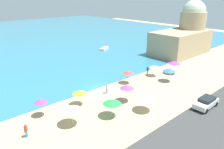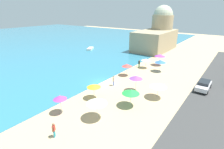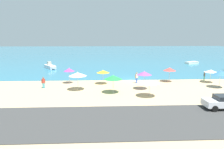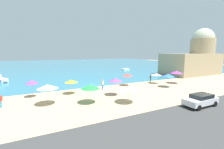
{
  "view_description": "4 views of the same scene",
  "coord_description": "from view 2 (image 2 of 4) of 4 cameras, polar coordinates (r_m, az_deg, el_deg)",
  "views": [
    {
      "loc": [
        -20.55,
        -26.78,
        15.1
      ],
      "look_at": [
        2.98,
        -0.66,
        2.03
      ],
      "focal_mm": 35.0,
      "sensor_mm": 36.0,
      "label": 1
    },
    {
      "loc": [
        -22.27,
        -18.65,
        12.47
      ],
      "look_at": [
        1.29,
        -1.42,
        1.45
      ],
      "focal_mm": 28.0,
      "sensor_mm": 36.0,
      "label": 2
    },
    {
      "loc": [
        -5.48,
        -36.68,
        7.73
      ],
      "look_at": [
        -3.91,
        -4.91,
        1.9
      ],
      "focal_mm": 35.0,
      "sensor_mm": 36.0,
      "label": 3
    },
    {
      "loc": [
        -9.65,
        -26.1,
        6.42
      ],
      "look_at": [
        4.37,
        2.22,
        1.76
      ],
      "focal_mm": 24.0,
      "sensor_mm": 36.0,
      "label": 4
    }
  ],
  "objects": [
    {
      "name": "beach_umbrella_3",
      "position": [
        26.42,
        14.85,
        -3.51
      ],
      "size": [
        2.5,
        2.5,
        2.21
      ],
      "color": "#B2B2B7",
      "rests_on": "ground_plane"
    },
    {
      "name": "parked_car_2",
      "position": [
        32.09,
        27.73,
        -3.09
      ],
      "size": [
        4.37,
        1.93,
        1.45
      ],
      "color": "silver",
      "rests_on": "coastal_road"
    },
    {
      "name": "beach_umbrella_8",
      "position": [
        25.46,
        -5.96,
        -3.69
      ],
      "size": [
        2.02,
        2.02,
        2.29
      ],
      "color": "#B2B2B7",
      "rests_on": "ground_plane"
    },
    {
      "name": "beach_umbrella_7",
      "position": [
        34.27,
        4.92,
        3.04
      ],
      "size": [
        2.04,
        2.04,
        2.45
      ],
      "color": "#B2B2B7",
      "rests_on": "ground_plane"
    },
    {
      "name": "beach_umbrella_1",
      "position": [
        23.45,
        6.16,
        -5.58
      ],
      "size": [
        2.38,
        2.38,
        2.49
      ],
      "color": "#B2B2B7",
      "rests_on": "ground_plane"
    },
    {
      "name": "beach_umbrella_6",
      "position": [
        42.09,
        15.46,
        6.04
      ],
      "size": [
        2.47,
        2.47,
        2.69
      ],
      "color": "#B2B2B7",
      "rests_on": "ground_plane"
    },
    {
      "name": "bather_1",
      "position": [
        40.06,
        8.86,
        3.69
      ],
      "size": [
        0.34,
        0.53,
        1.67
      ],
      "color": "#2D9D5A",
      "rests_on": "ground_plane"
    },
    {
      "name": "beach_umbrella_4",
      "position": [
        27.72,
        7.85,
        -0.88
      ],
      "size": [
        2.13,
        2.13,
        2.71
      ],
      "color": "#B2B2B7",
      "rests_on": "ground_plane"
    },
    {
      "name": "skiff_offshore",
      "position": [
        57.82,
        -7.13,
        8.4
      ],
      "size": [
        4.29,
        3.04,
        0.55
      ],
      "color": "silver",
      "rests_on": "sea"
    },
    {
      "name": "beach_umbrella_0",
      "position": [
        39.42,
        11.04,
        4.77
      ],
      "size": [
        2.08,
        2.08,
        2.19
      ],
      "color": "#B2B2B7",
      "rests_on": "ground_plane"
    },
    {
      "name": "beach_umbrella_9",
      "position": [
        22.65,
        -16.65,
        -7.16
      ],
      "size": [
        1.71,
        1.71,
        2.55
      ],
      "color": "#B2B2B7",
      "rests_on": "ground_plane"
    },
    {
      "name": "bather_2",
      "position": [
        29.92,
        0.49,
        -1.84
      ],
      "size": [
        0.53,
        0.34,
        1.79
      ],
      "color": "#4064C3",
      "rests_on": "ground_plane"
    },
    {
      "name": "harbor_fortress",
      "position": [
        59.89,
        14.82,
        12.63
      ],
      "size": [
        16.77,
        8.99,
        13.62
      ],
      "color": "tan",
      "rests_on": "ground_plane"
    },
    {
      "name": "ground_plane",
      "position": [
        31.61,
        -3.45,
        -2.6
      ],
      "size": [
        160.0,
        160.0,
        0.0
      ],
      "primitive_type": "plane",
      "color": "tan"
    },
    {
      "name": "beach_umbrella_5",
      "position": [
        37.78,
        15.54,
        4.19
      ],
      "size": [
        2.3,
        2.3,
        2.58
      ],
      "color": "#B2B2B7",
      "rests_on": "ground_plane"
    },
    {
      "name": "coastal_road",
      "position": [
        25.52,
        30.35,
        -11.66
      ],
      "size": [
        80.0,
        8.0,
        0.06
      ],
      "primitive_type": "cube",
      "color": "#3A3A39",
      "rests_on": "ground_plane"
    },
    {
      "name": "beach_umbrella_2",
      "position": [
        20.78,
        -5.04,
        -8.76
      ],
      "size": [
        2.49,
        2.49,
        2.61
      ],
      "color": "#B2B2B7",
      "rests_on": "ground_plane"
    },
    {
      "name": "bather_0",
      "position": [
        19.59,
        -18.46,
        -16.66
      ],
      "size": [
        0.5,
        0.38,
        1.66
      ],
      "color": "teal",
      "rests_on": "ground_plane"
    }
  ]
}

